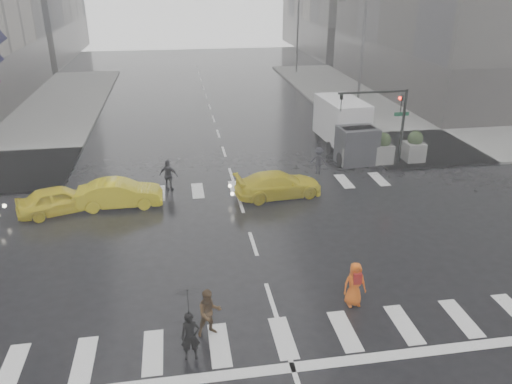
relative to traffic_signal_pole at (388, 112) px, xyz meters
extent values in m
plane|color=black|center=(-9.01, -8.01, -3.22)|extent=(120.00, 120.00, 0.00)
cube|color=slate|center=(10.49, 9.49, -3.14)|extent=(35.00, 35.00, 0.15)
cube|color=#312E2C|center=(19.99, 18.99, -1.02)|extent=(26.05, 26.05, 4.40)
cube|color=#312E2C|center=(19.99, 47.99, -1.02)|extent=(26.05, 26.05, 4.40)
cylinder|color=black|center=(0.99, -0.01, -0.97)|extent=(0.16, 0.16, 4.50)
cylinder|color=black|center=(-1.01, -0.01, 1.18)|extent=(4.00, 0.12, 0.12)
imported|color=black|center=(0.74, -0.01, 0.48)|extent=(0.16, 0.20, 1.00)
imported|color=black|center=(-2.81, -0.01, 0.68)|extent=(0.16, 0.20, 1.00)
sphere|color=#FF190C|center=(0.64, -0.01, 0.78)|extent=(0.20, 0.20, 0.20)
cube|color=#0C5831|center=(0.99, 0.29, -0.22)|extent=(0.90, 0.03, 0.22)
cylinder|color=#59595B|center=(1.99, 9.99, 1.28)|extent=(0.20, 0.20, 9.00)
cube|color=#59595B|center=(0.19, 9.99, 5.48)|extent=(0.50, 0.22, 0.15)
cylinder|color=#59595B|center=(1.99, 29.99, 1.28)|extent=(0.20, 0.20, 9.00)
cube|color=slate|center=(-2.01, 0.19, -2.52)|extent=(1.10, 1.10, 1.10)
sphere|color=black|center=(-2.01, 0.19, -1.72)|extent=(0.90, 0.90, 0.90)
cube|color=slate|center=(-0.01, 0.19, -2.52)|extent=(1.10, 1.10, 1.10)
sphere|color=black|center=(-0.01, 0.19, -1.72)|extent=(0.90, 0.90, 0.90)
cube|color=slate|center=(1.99, 0.19, -2.52)|extent=(1.10, 1.10, 1.10)
sphere|color=black|center=(1.99, 0.19, -1.72)|extent=(0.90, 0.90, 0.90)
imported|color=black|center=(-11.86, -14.43, -2.43)|extent=(0.59, 0.39, 1.57)
imported|color=black|center=(-11.86, -14.43, -1.23)|extent=(0.99, 1.01, 0.88)
imported|color=#422D17|center=(-11.24, -13.45, -2.41)|extent=(0.90, 0.77, 1.62)
imported|color=#EB5C10|center=(-6.27, -12.68, -2.42)|extent=(0.78, 0.51, 1.60)
cube|color=#9C1511|center=(-6.27, -12.86, -2.07)|extent=(0.28, 0.16, 0.40)
imported|color=black|center=(-12.45, -1.75, -2.37)|extent=(1.15, 0.94, 1.70)
imported|color=black|center=(-4.10, -0.62, -2.44)|extent=(1.14, 0.93, 1.54)
imported|color=yellow|center=(-17.56, -3.53, -2.56)|extent=(4.12, 2.69, 1.31)
imported|color=yellow|center=(-14.81, -3.30, -2.55)|extent=(4.06, 1.44, 1.33)
imported|color=yellow|center=(-6.98, -3.37, -2.57)|extent=(4.11, 2.28, 1.29)
cube|color=white|center=(-1.51, 3.46, -1.29)|extent=(2.26, 4.33, 2.54)
cube|color=#2A2B2F|center=(-1.51, 0.45, -2.04)|extent=(2.16, 1.69, 2.16)
cube|color=black|center=(-1.51, 0.45, -1.38)|extent=(1.88, 0.85, 0.85)
cylinder|color=black|center=(-2.49, 0.26, -2.79)|extent=(0.26, 0.85, 0.85)
cylinder|color=black|center=(-0.52, 0.26, -2.79)|extent=(0.26, 0.85, 0.85)
cylinder|color=black|center=(-2.49, 2.33, -2.79)|extent=(0.26, 0.85, 0.85)
cylinder|color=black|center=(-0.52, 2.33, -2.79)|extent=(0.26, 0.85, 0.85)
cylinder|color=black|center=(-2.49, 4.96, -2.79)|extent=(0.26, 0.85, 0.85)
cylinder|color=black|center=(-0.52, 4.96, -2.79)|extent=(0.26, 0.85, 0.85)
camera|label=1|loc=(-11.85, -26.13, 7.20)|focal=35.00mm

